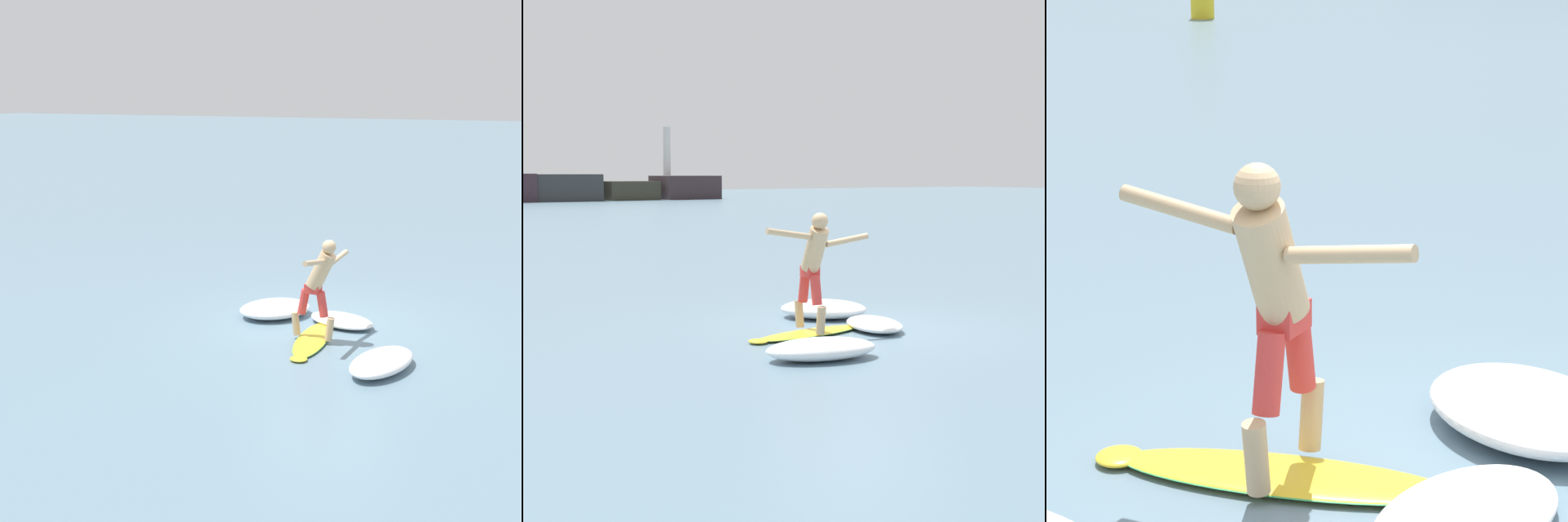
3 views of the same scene
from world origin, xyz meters
TOP-DOWN VIEW (x-y plane):
  - ground_plane at (0.00, 0.00)m, footprint 200.00×200.00m
  - surfboard at (-1.02, -0.12)m, footprint 2.14×0.81m
  - surfer at (-0.99, -0.23)m, footprint 1.70×0.84m
  - wave_foam_at_tail at (0.10, 1.08)m, footprint 1.78×1.73m
  - wave_foam_at_nose at (-1.80, -1.59)m, footprint 1.65×1.10m
  - wave_foam_beside at (0.10, -0.28)m, footprint 1.11×1.47m

SIDE VIEW (x-z plane):
  - ground_plane at x=0.00m, z-range 0.00..0.00m
  - surfboard at x=-1.02m, z-range -0.07..0.14m
  - wave_foam_beside at x=0.10m, z-range 0.00..0.19m
  - wave_foam_at_nose at x=-1.80m, z-range 0.00..0.28m
  - wave_foam_at_tail at x=0.10m, z-range 0.00..0.30m
  - surfer at x=-0.99m, z-range 0.24..2.03m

